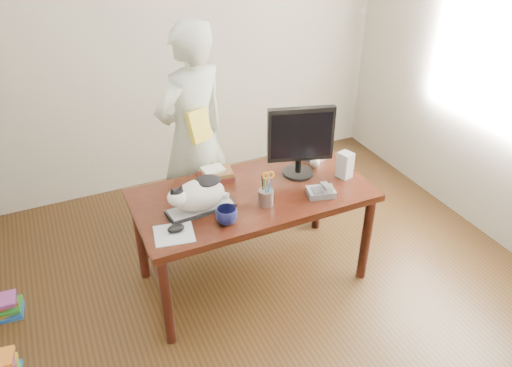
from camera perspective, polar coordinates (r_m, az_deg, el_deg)
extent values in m
plane|color=black|center=(3.47, 3.95, -16.52)|extent=(4.50, 4.50, 0.00)
plane|color=beige|center=(4.57, -9.28, 15.79)|extent=(4.00, 0.00, 4.00)
cube|color=black|center=(3.40, -0.35, -1.38)|extent=(1.60, 0.80, 0.05)
cylinder|color=black|center=(3.20, -10.19, -13.12)|extent=(0.07, 0.07, 0.70)
cylinder|color=black|center=(3.70, 12.45, -6.21)|extent=(0.07, 0.07, 0.70)
cylinder|color=black|center=(3.71, -13.08, -6.18)|extent=(0.07, 0.07, 0.70)
cylinder|color=black|center=(4.15, 7.06, -1.01)|extent=(0.07, 0.07, 0.70)
cube|color=black|center=(3.85, -2.54, -2.74)|extent=(1.45, 0.03, 0.50)
cube|color=black|center=(3.23, -6.35, -2.86)|extent=(0.45, 0.20, 0.02)
cube|color=#AEAEB3|center=(3.22, -6.37, -2.66)|extent=(0.42, 0.17, 0.00)
ellipsoid|color=white|center=(3.17, -6.46, -1.31)|extent=(0.35, 0.23, 0.20)
ellipsoid|color=white|center=(3.08, -9.00, -1.58)|extent=(0.13, 0.12, 0.11)
ellipsoid|color=black|center=(3.06, -9.06, -1.01)|extent=(0.09, 0.08, 0.04)
cone|color=black|center=(3.03, -9.51, -0.81)|extent=(0.06, 0.06, 0.07)
cone|color=black|center=(3.05, -8.56, -0.54)|extent=(0.06, 0.06, 0.07)
ellipsoid|color=black|center=(3.14, -5.59, 0.31)|extent=(0.19, 0.15, 0.04)
cylinder|color=white|center=(3.30, -4.19, -1.15)|extent=(0.11, 0.13, 0.05)
cylinder|color=black|center=(3.60, 4.82, 1.25)|extent=(0.28, 0.28, 0.02)
cylinder|color=black|center=(3.57, 4.87, 2.09)|extent=(0.06, 0.06, 0.10)
cube|color=black|center=(3.43, 5.13, 5.63)|extent=(0.46, 0.18, 0.39)
cube|color=black|center=(3.41, 5.23, 5.42)|extent=(0.40, 0.12, 0.33)
cylinder|color=gray|center=(3.23, 1.15, -1.62)|extent=(0.11, 0.11, 0.11)
cylinder|color=black|center=(3.19, 0.77, -0.18)|extent=(0.04, 0.04, 0.16)
cylinder|color=#0D4AB7|center=(3.18, 1.52, -0.30)|extent=(0.03, 0.04, 0.16)
cylinder|color=red|center=(3.20, 1.05, -0.05)|extent=(0.01, 0.04, 0.16)
cylinder|color=#177429|center=(3.17, 1.07, -0.41)|extent=(0.02, 0.03, 0.16)
cylinder|color=#AAABAF|center=(3.17, 1.35, -0.08)|extent=(0.02, 0.03, 0.12)
cylinder|color=#AAABAF|center=(3.18, 1.50, -0.06)|extent=(0.02, 0.03, 0.12)
torus|color=orange|center=(3.14, 1.14, 0.89)|extent=(0.05, 0.03, 0.05)
torus|color=orange|center=(3.15, 1.70, 0.98)|extent=(0.05, 0.03, 0.05)
cube|color=silver|center=(3.04, -9.35, -5.71)|extent=(0.27, 0.25, 0.01)
ellipsoid|color=black|center=(3.05, -9.13, -5.09)|extent=(0.12, 0.09, 0.04)
imported|color=#0E1038|center=(3.07, -3.39, -3.70)|extent=(0.19, 0.19, 0.11)
cube|color=slate|center=(3.37, 7.43, -0.99)|extent=(0.20, 0.17, 0.04)
cube|color=#424144|center=(3.34, 7.02, -0.76)|extent=(0.09, 0.10, 0.01)
cube|color=#AAABAF|center=(3.37, 8.06, -0.35)|extent=(0.08, 0.16, 0.05)
cube|color=#9F9FA2|center=(3.57, 10.13, 2.11)|extent=(0.11, 0.12, 0.19)
sphere|color=silver|center=(3.68, 6.74, 2.35)|extent=(0.07, 0.07, 0.07)
cube|color=#4E1714|center=(3.54, -4.70, 0.80)|extent=(0.23, 0.17, 0.04)
cube|color=brown|center=(3.52, -4.53, 1.27)|extent=(0.23, 0.19, 0.03)
cube|color=white|center=(3.50, -4.90, 1.60)|extent=(0.16, 0.13, 0.02)
cube|color=slate|center=(3.80, 6.27, 3.26)|extent=(0.20, 0.23, 0.05)
cube|color=#424144|center=(3.77, 6.62, 3.49)|extent=(0.12, 0.12, 0.01)
imported|color=silver|center=(3.84, -7.20, 5.34)|extent=(0.76, 0.64, 1.77)
cube|color=gold|center=(3.62, -6.52, 6.57)|extent=(0.19, 0.16, 0.23)
cube|color=#1B51A3|center=(3.95, -26.75, -13.10)|extent=(0.25, 0.19, 0.03)
cube|color=orange|center=(3.93, -26.99, -12.73)|extent=(0.22, 0.19, 0.03)
cube|color=#247A29|center=(3.90, -26.83, -12.47)|extent=(0.24, 0.19, 0.03)
cube|color=#B43219|center=(3.89, -27.09, -12.05)|extent=(0.21, 0.16, 0.03)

